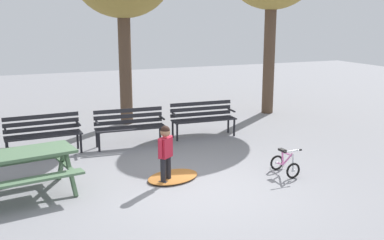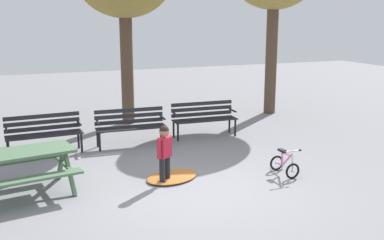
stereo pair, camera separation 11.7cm
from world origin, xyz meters
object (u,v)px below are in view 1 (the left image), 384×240
Objects in this scene: picnic_table at (18,163)px; park_bench_left at (130,124)px; child_standing at (165,150)px; kids_bicycle at (285,164)px; park_bench_far_left at (43,131)px; park_bench_right at (203,116)px.

picnic_table is 3.41m from park_bench_left.
child_standing is 1.87× the size of kids_bicycle.
park_bench_far_left reaches higher than picnic_table.
kids_bicycle is at bearing -54.31° from park_bench_left.
picnic_table is at bearing -137.24° from park_bench_left.
child_standing is 2.32m from kids_bicycle.
kids_bicycle is at bearing -10.29° from child_standing.
picnic_table is at bearing -150.85° from park_bench_right.
park_bench_left is 1.52× the size of child_standing.
park_bench_right is (3.81, 0.07, 0.00)m from park_bench_far_left.
park_bench_left is 1.00× the size of park_bench_right.
park_bench_right is at bearing 95.25° from kids_bicycle.
park_bench_right reaches higher than picnic_table.
park_bench_far_left is 1.00× the size of park_bench_left.
park_bench_left is at bearing 88.81° from child_standing.
park_bench_left is 1.90m from park_bench_right.
park_bench_far_left is at bearing 124.33° from child_standing.
picnic_table is at bearing 172.32° from child_standing.
park_bench_left is at bearing -2.13° from park_bench_far_left.
picnic_table is 2.46m from park_bench_far_left.
park_bench_far_left is 5.16m from kids_bicycle.
park_bench_far_left is at bearing 76.02° from picnic_table.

